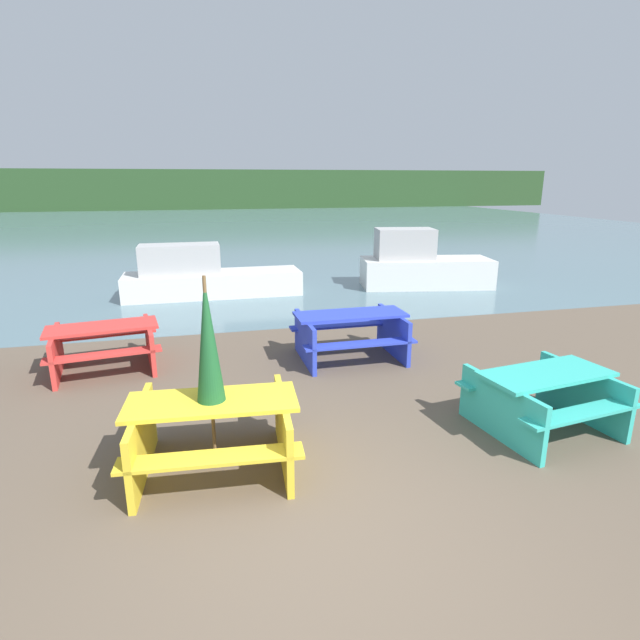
# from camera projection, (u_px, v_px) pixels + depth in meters

# --- Properties ---
(ground_plane) EXTENTS (60.00, 60.00, 0.00)m
(ground_plane) POSITION_uv_depth(u_px,v_px,m) (320.00, 544.00, 4.18)
(ground_plane) COLOR brown
(water) EXTENTS (60.00, 50.00, 0.00)m
(water) POSITION_uv_depth(u_px,v_px,m) (209.00, 226.00, 33.45)
(water) COLOR slate
(water) RESTS_ON ground_plane
(far_treeline) EXTENTS (80.00, 1.60, 4.00)m
(far_treeline) POSITION_uv_depth(u_px,v_px,m) (202.00, 190.00, 51.61)
(far_treeline) COLOR #284723
(far_treeline) RESTS_ON water
(picnic_table_teal) EXTENTS (1.75, 1.59, 0.74)m
(picnic_table_teal) POSITION_uv_depth(u_px,v_px,m) (544.00, 395.00, 6.02)
(picnic_table_teal) COLOR #33B7A8
(picnic_table_teal) RESTS_ON ground_plane
(picnic_table_yellow) EXTENTS (1.83, 1.50, 0.78)m
(picnic_table_yellow) POSITION_uv_depth(u_px,v_px,m) (214.00, 427.00, 5.17)
(picnic_table_yellow) COLOR yellow
(picnic_table_yellow) RESTS_ON ground_plane
(picnic_table_blue) EXTENTS (1.86, 1.39, 0.79)m
(picnic_table_blue) POSITION_uv_depth(u_px,v_px,m) (350.00, 331.00, 8.43)
(picnic_table_blue) COLOR blue
(picnic_table_blue) RESTS_ON ground_plane
(picnic_table_red) EXTENTS (1.85, 1.61, 0.72)m
(picnic_table_red) POSITION_uv_depth(u_px,v_px,m) (104.00, 343.00, 7.95)
(picnic_table_red) COLOR red
(picnic_table_red) RESTS_ON ground_plane
(umbrella_darkgreen) EXTENTS (0.29, 0.29, 2.07)m
(umbrella_darkgreen) POSITION_uv_depth(u_px,v_px,m) (208.00, 341.00, 4.92)
(umbrella_darkgreen) COLOR brown
(umbrella_darkgreen) RESTS_ON ground_plane
(boat) EXTENTS (4.54, 1.28, 1.37)m
(boat) POSITION_uv_depth(u_px,v_px,m) (205.00, 277.00, 13.03)
(boat) COLOR silver
(boat) RESTS_ON water
(boat_second) EXTENTS (3.80, 2.00, 1.64)m
(boat_second) POSITION_uv_depth(u_px,v_px,m) (421.00, 266.00, 14.14)
(boat_second) COLOR silver
(boat_second) RESTS_ON water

